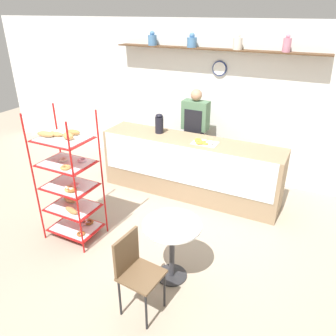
{
  "coord_description": "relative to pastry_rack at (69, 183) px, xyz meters",
  "views": [
    {
      "loc": [
        1.83,
        -3.24,
        2.83
      ],
      "look_at": [
        0.0,
        0.43,
        0.83
      ],
      "focal_mm": 35.0,
      "sensor_mm": 36.0,
      "label": 1
    }
  ],
  "objects": [
    {
      "name": "cafe_chair",
      "position": [
        1.39,
        -0.68,
        -0.27
      ],
      "size": [
        0.41,
        0.41,
        0.89
      ],
      "rotation": [
        0.0,
        0.0,
        7.76
      ],
      "color": "black",
      "rests_on": "ground_plane"
    },
    {
      "name": "person_worker",
      "position": [
        0.79,
        2.3,
        0.07
      ],
      "size": [
        0.45,
        0.23,
        1.64
      ],
      "color": "#282833",
      "rests_on": "ground_plane"
    },
    {
      "name": "coffee_carafe",
      "position": [
        0.35,
        1.8,
        0.31
      ],
      "size": [
        0.14,
        0.14,
        0.32
      ],
      "color": "black",
      "rests_on": "display_counter"
    },
    {
      "name": "display_counter",
      "position": [
        0.95,
        1.74,
        -0.33
      ],
      "size": [
        2.95,
        0.64,
        0.97
      ],
      "color": "#937A5B",
      "rests_on": "ground_plane"
    },
    {
      "name": "cafe_table",
      "position": [
        1.52,
        -0.12,
        -0.26
      ],
      "size": [
        0.65,
        0.65,
        0.74
      ],
      "color": "#262628",
      "rests_on": "ground_plane"
    },
    {
      "name": "back_wall",
      "position": [
        0.95,
        2.75,
        0.55
      ],
      "size": [
        10.0,
        0.3,
        2.7
      ],
      "color": "white",
      "rests_on": "ground_plane"
    },
    {
      "name": "ground_plane",
      "position": [
        0.95,
        0.5,
        -0.82
      ],
      "size": [
        14.0,
        14.0,
        0.0
      ],
      "primitive_type": "plane",
      "color": "gray"
    },
    {
      "name": "pastry_rack",
      "position": [
        0.0,
        0.0,
        0.0
      ],
      "size": [
        0.69,
        0.53,
        1.76
      ],
      "color": "#B71414",
      "rests_on": "ground_plane"
    },
    {
      "name": "donut_tray_counter",
      "position": [
        1.2,
        1.68,
        0.18
      ],
      "size": [
        0.39,
        0.27,
        0.05
      ],
      "color": "silver",
      "rests_on": "display_counter"
    }
  ]
}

